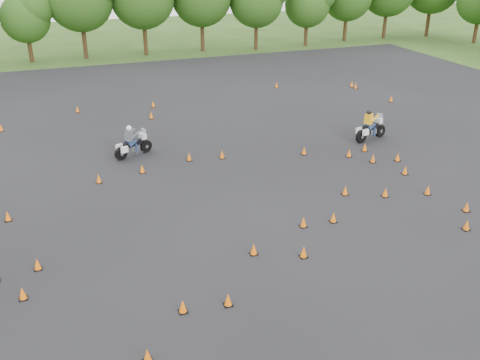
% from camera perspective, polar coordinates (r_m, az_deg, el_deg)
% --- Properties ---
extents(ground, '(140.00, 140.00, 0.00)m').
position_cam_1_polar(ground, '(21.86, 3.65, -6.94)').
color(ground, '#2D5119').
rests_on(ground, ground).
extents(asphalt_pad, '(62.00, 62.00, 0.00)m').
position_cam_1_polar(asphalt_pad, '(26.80, -1.48, -0.67)').
color(asphalt_pad, black).
rests_on(asphalt_pad, ground).
extents(treeline, '(86.53, 32.36, 10.75)m').
position_cam_1_polar(treeline, '(54.00, -9.98, 16.87)').
color(treeline, '#264A15').
rests_on(treeline, ground).
extents(traffic_cones, '(36.08, 32.95, 0.45)m').
position_cam_1_polar(traffic_cones, '(26.18, -1.07, -0.76)').
color(traffic_cones, orange).
rests_on(traffic_cones, asphalt_pad).
extents(rider_grey, '(2.51, 1.70, 1.87)m').
position_cam_1_polar(rider_grey, '(30.85, -11.38, 4.17)').
color(rider_grey, '#464A4F').
rests_on(rider_grey, ground).
extents(rider_yellow, '(2.63, 1.48, 1.94)m').
position_cam_1_polar(rider_yellow, '(33.75, 13.90, 5.75)').
color(rider_yellow, orange).
rests_on(rider_yellow, ground).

